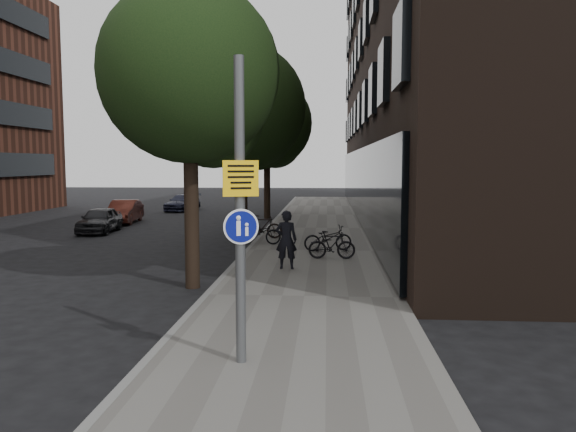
# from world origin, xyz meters

# --- Properties ---
(ground) EXTENTS (120.00, 120.00, 0.00)m
(ground) POSITION_xyz_m (0.00, 0.00, 0.00)
(ground) COLOR black
(ground) RESTS_ON ground
(sidewalk) EXTENTS (4.50, 60.00, 0.12)m
(sidewalk) POSITION_xyz_m (0.25, 10.00, 0.06)
(sidewalk) COLOR #65625D
(sidewalk) RESTS_ON ground
(curb_edge) EXTENTS (0.15, 60.00, 0.13)m
(curb_edge) POSITION_xyz_m (-2.00, 10.00, 0.07)
(curb_edge) COLOR slate
(curb_edge) RESTS_ON ground
(building_right_dark_brick) EXTENTS (12.00, 40.00, 18.00)m
(building_right_dark_brick) POSITION_xyz_m (8.50, 22.00, 9.00)
(building_right_dark_brick) COLOR black
(building_right_dark_brick) RESTS_ON ground
(street_tree_near) EXTENTS (4.40, 4.40, 7.50)m
(street_tree_near) POSITION_xyz_m (-2.53, 4.64, 5.11)
(street_tree_near) COLOR black
(street_tree_near) RESTS_ON ground
(street_tree_mid) EXTENTS (5.00, 5.00, 7.80)m
(street_tree_mid) POSITION_xyz_m (-2.53, 13.14, 5.11)
(street_tree_mid) COLOR black
(street_tree_mid) RESTS_ON ground
(street_tree_far) EXTENTS (5.00, 5.00, 7.80)m
(street_tree_far) POSITION_xyz_m (-2.53, 22.14, 5.11)
(street_tree_far) COLOR black
(street_tree_far) RESTS_ON ground
(signpost) EXTENTS (0.51, 0.19, 4.55)m
(signpost) POSITION_xyz_m (-0.53, -0.94, 2.42)
(signpost) COLOR #595B5E
(signpost) RESTS_ON sidewalk
(pedestrian) EXTENTS (0.61, 0.41, 1.67)m
(pedestrian) POSITION_xyz_m (-0.40, 6.57, 0.95)
(pedestrian) COLOR black
(pedestrian) RESTS_ON sidewalk
(parked_bike_facade_near) EXTENTS (1.76, 1.00, 0.88)m
(parked_bike_facade_near) POSITION_xyz_m (0.79, 9.90, 0.56)
(parked_bike_facade_near) COLOR black
(parked_bike_facade_near) RESTS_ON sidewalk
(parked_bike_facade_far) EXTENTS (1.47, 0.42, 0.88)m
(parked_bike_facade_far) POSITION_xyz_m (0.91, 8.30, 0.56)
(parked_bike_facade_far) COLOR black
(parked_bike_facade_far) RESTS_ON sidewalk
(parked_bike_curb_near) EXTENTS (1.70, 0.75, 0.87)m
(parked_bike_curb_near) POSITION_xyz_m (-1.76, 11.20, 0.55)
(parked_bike_curb_near) COLOR black
(parked_bike_curb_near) RESTS_ON sidewalk
(parked_bike_curb_far) EXTENTS (1.60, 0.63, 0.93)m
(parked_bike_curb_far) POSITION_xyz_m (-1.80, 12.82, 0.59)
(parked_bike_curb_far) COLOR black
(parked_bike_curb_far) RESTS_ON sidewalk
(parked_car_near) EXTENTS (1.62, 3.46, 1.15)m
(parked_car_near) POSITION_xyz_m (-9.40, 15.17, 0.57)
(parked_car_near) COLOR black
(parked_car_near) RESTS_ON ground
(parked_car_mid) EXTENTS (1.62, 3.70, 1.18)m
(parked_car_mid) POSITION_xyz_m (-9.75, 19.15, 0.59)
(parked_car_mid) COLOR #5B241A
(parked_car_mid) RESTS_ON ground
(parked_car_far) EXTENTS (1.90, 3.81, 1.06)m
(parked_car_far) POSITION_xyz_m (-8.63, 26.65, 0.53)
(parked_car_far) COLOR #1C1F33
(parked_car_far) RESTS_ON ground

